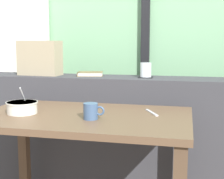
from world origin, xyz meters
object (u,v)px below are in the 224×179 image
at_px(juice_glass, 146,70).
at_px(breakfast_table, 84,134).
at_px(closed_book, 90,74).
at_px(ceramic_mug, 91,111).
at_px(fork_utensil, 152,112).
at_px(soup_bowl, 22,107).
at_px(coaster_square, 146,77).
at_px(throw_pillow, 40,58).

bearing_deg(juice_glass, breakfast_table, -113.31).
height_order(closed_book, ceramic_mug, closed_book).
distance_m(juice_glass, fork_utensil, 0.54).
distance_m(soup_bowl, fork_utensil, 0.73).
bearing_deg(closed_book, coaster_square, -4.32).
bearing_deg(throw_pillow, soup_bowl, -73.63).
relative_size(breakfast_table, juice_glass, 11.44).
bearing_deg(soup_bowl, throw_pillow, 106.37).
bearing_deg(ceramic_mug, soup_bowl, 173.18).
bearing_deg(breakfast_table, juice_glass, 66.69).
bearing_deg(soup_bowl, closed_book, 74.30).
bearing_deg(ceramic_mug, fork_utensil, 36.88).
bearing_deg(throw_pillow, ceramic_mug, -49.05).
distance_m(juice_glass, throw_pillow, 0.81).
relative_size(soup_bowl, fork_utensil, 1.04).
bearing_deg(breakfast_table, coaster_square, 66.69).
bearing_deg(fork_utensil, soup_bowl, 167.17).
distance_m(juice_glass, ceramic_mug, 0.75).
height_order(closed_book, fork_utensil, closed_book).
bearing_deg(ceramic_mug, breakfast_table, 126.49).
height_order(soup_bowl, fork_utensil, soup_bowl).
relative_size(breakfast_table, soup_bowl, 6.64).
relative_size(coaster_square, ceramic_mug, 0.88).
xyz_separation_m(soup_bowl, fork_utensil, (0.71, 0.17, -0.03)).
height_order(throw_pillow, soup_bowl, throw_pillow).
bearing_deg(ceramic_mug, coaster_square, 74.61).
relative_size(breakfast_table, throw_pillow, 3.66).
bearing_deg(coaster_square, juice_glass, 0.00).
relative_size(coaster_square, throw_pillow, 0.31).
height_order(coaster_square, throw_pillow, throw_pillow).
height_order(juice_glass, closed_book, juice_glass).
bearing_deg(juice_glass, coaster_square, 180.00).
relative_size(breakfast_table, closed_book, 5.58).
bearing_deg(breakfast_table, ceramic_mug, -53.51).
distance_m(breakfast_table, throw_pillow, 0.91).
bearing_deg(fork_utensil, ceramic_mug, -169.30).
distance_m(soup_bowl, ceramic_mug, 0.42).
relative_size(breakfast_table, fork_utensil, 6.89).
bearing_deg(closed_book, juice_glass, -4.32).
height_order(throw_pillow, ceramic_mug, throw_pillow).
bearing_deg(throw_pillow, breakfast_table, -48.42).
distance_m(closed_book, fork_utensil, 0.75).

